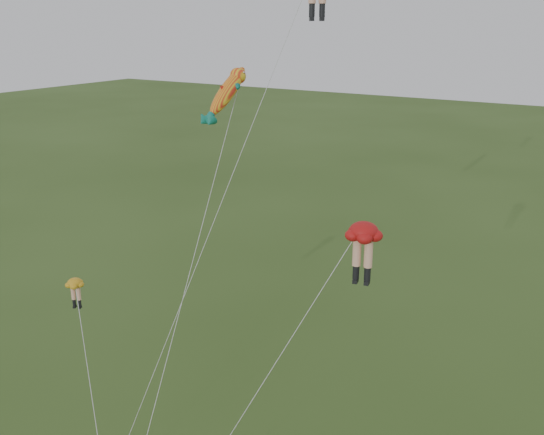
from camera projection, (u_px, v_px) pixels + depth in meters
The scene contains 3 objects.
legs_kite_red_mid at pixel (361, 240), 24.00m from camera, with size 7.17×5.48×13.66m.
legs_kite_yellow at pixel (76, 293), 31.36m from camera, with size 6.35×4.85×8.46m.
fish_kite at pixel (227, 93), 30.87m from camera, with size 1.30×10.78×19.18m.
Camera 1 is at (17.13, -19.20, 21.25)m, focal length 40.00 mm.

